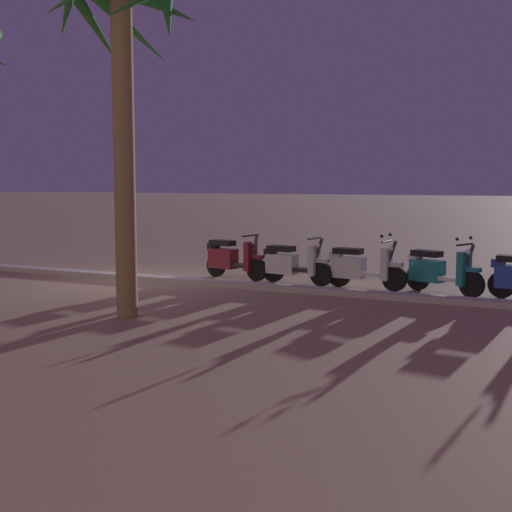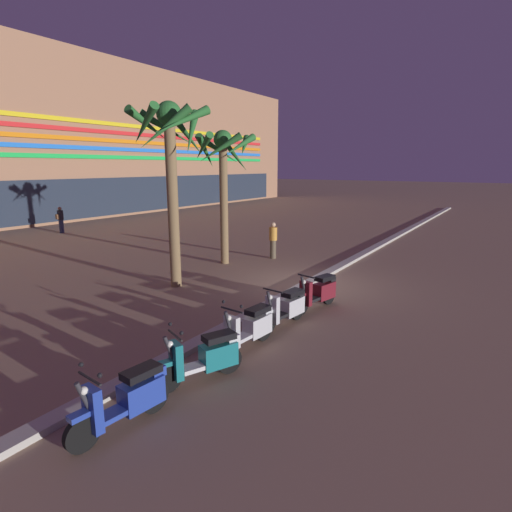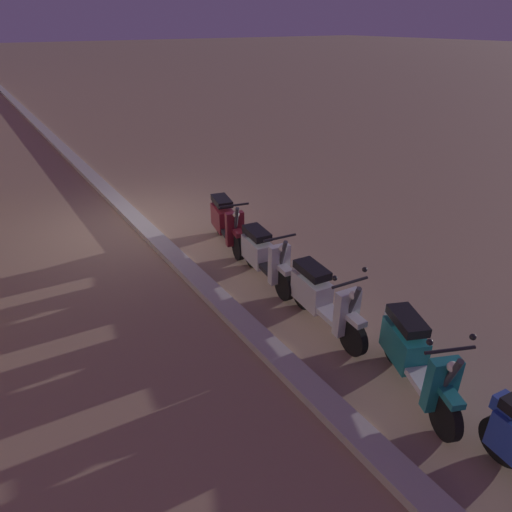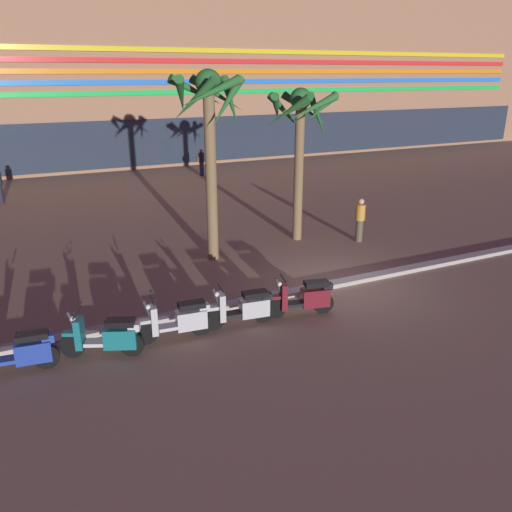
# 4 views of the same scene
# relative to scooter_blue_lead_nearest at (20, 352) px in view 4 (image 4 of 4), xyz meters

# --- Properties ---
(ground_plane) EXTENTS (200.00, 200.00, 0.00)m
(ground_plane) POSITION_rel_scooter_blue_lead_nearest_xyz_m (8.24, 1.16, -0.45)
(ground_plane) COLOR #93755B
(curb_strip) EXTENTS (60.00, 0.36, 0.12)m
(curb_strip) POSITION_rel_scooter_blue_lead_nearest_xyz_m (8.24, 1.00, -0.39)
(curb_strip) COLOR #ADA89E
(curb_strip) RESTS_ON ground
(mall_facade_backdrop) EXTENTS (57.08, 13.62, 11.78)m
(mall_facade_backdrop) POSITION_rel_scooter_blue_lead_nearest_xyz_m (13.65, 28.48, 5.43)
(mall_facade_backdrop) COLOR #9E7051
(mall_facade_backdrop) RESTS_ON ground
(scooter_blue_lead_nearest) EXTENTS (1.72, 0.56, 1.17)m
(scooter_blue_lead_nearest) POSITION_rel_scooter_blue_lead_nearest_xyz_m (0.00, 0.00, 0.00)
(scooter_blue_lead_nearest) COLOR black
(scooter_blue_lead_nearest) RESTS_ON ground
(scooter_teal_mid_centre) EXTENTS (1.66, 0.87, 1.17)m
(scooter_teal_mid_centre) POSITION_rel_scooter_blue_lead_nearest_xyz_m (1.69, -0.11, 0.00)
(scooter_teal_mid_centre) COLOR black
(scooter_teal_mid_centre) RESTS_ON ground
(scooter_silver_gap_after_mid) EXTENTS (1.76, 0.56, 1.17)m
(scooter_silver_gap_after_mid) POSITION_rel_scooter_blue_lead_nearest_xyz_m (3.28, -0.02, 0.00)
(scooter_silver_gap_after_mid) COLOR black
(scooter_silver_gap_after_mid) RESTS_ON ground
(scooter_silver_mid_rear) EXTENTS (1.73, 0.58, 1.04)m
(scooter_silver_mid_rear) POSITION_rel_scooter_blue_lead_nearest_xyz_m (4.85, -0.05, -0.01)
(scooter_silver_mid_rear) COLOR black
(scooter_silver_mid_rear) RESTS_ON ground
(scooter_maroon_far_back) EXTENTS (1.72, 0.69, 1.04)m
(scooter_maroon_far_back) POSITION_rel_scooter_blue_lead_nearest_xyz_m (6.43, -0.20, 0.01)
(scooter_maroon_far_back) COLOR black
(scooter_maroon_far_back) RESTS_ON ground
(palm_tree_near_sign) EXTENTS (2.44, 2.49, 5.77)m
(palm_tree_near_sign) POSITION_rel_scooter_blue_lead_nearest_xyz_m (5.84, 4.60, 3.92)
(palm_tree_near_sign) COLOR olive
(palm_tree_near_sign) RESTS_ON ground
(palm_tree_mid_walkway) EXTENTS (2.48, 2.49, 5.20)m
(palm_tree_mid_walkway) POSITION_rel_scooter_blue_lead_nearest_xyz_m (9.30, 5.20, 3.54)
(palm_tree_mid_walkway) COLOR olive
(palm_tree_mid_walkway) RESTS_ON ground
(pedestrian_by_palm_tree) EXTENTS (0.34, 0.34, 1.55)m
(pedestrian_by_palm_tree) POSITION_rel_scooter_blue_lead_nearest_xyz_m (11.16, 4.05, 0.36)
(pedestrian_by_palm_tree) COLOR brown
(pedestrian_by_palm_tree) RESTS_ON ground
(pedestrian_window_shopping) EXTENTS (0.45, 0.34, 1.53)m
(pedestrian_window_shopping) POSITION_rel_scooter_blue_lead_nearest_xyz_m (10.29, 18.06, 0.36)
(pedestrian_window_shopping) COLOR #2D3351
(pedestrian_window_shopping) RESTS_ON ground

